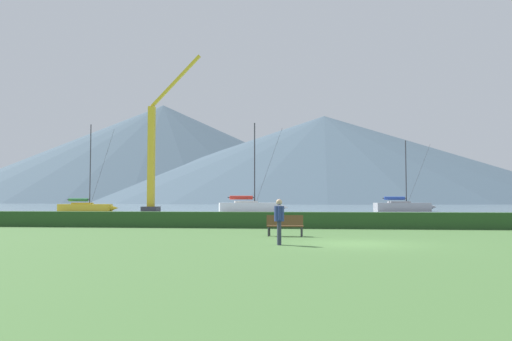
# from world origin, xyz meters

# --- Properties ---
(ground_plane) EXTENTS (1000.00, 1000.00, 0.00)m
(ground_plane) POSITION_xyz_m (0.00, 0.00, 0.00)
(ground_plane) COLOR #477038
(harbor_water) EXTENTS (320.00, 246.00, 0.00)m
(harbor_water) POSITION_xyz_m (0.00, 137.00, 0.00)
(harbor_water) COLOR gray
(harbor_water) RESTS_ON ground_plane
(hedge_line) EXTENTS (80.00, 1.20, 0.92)m
(hedge_line) POSITION_xyz_m (0.00, 11.00, 0.46)
(hedge_line) COLOR #284C23
(hedge_line) RESTS_ON ground_plane
(sailboat_slip_0) EXTENTS (9.17, 3.80, 10.31)m
(sailboat_slip_0) POSITION_xyz_m (10.54, 60.05, 0.74)
(sailboat_slip_0) COLOR #9E9EA3
(sailboat_slip_0) RESTS_ON harbor_water
(sailboat_slip_3) EXTENTS (9.48, 4.58, 11.98)m
(sailboat_slip_3) POSITION_xyz_m (-10.57, 51.01, 0.78)
(sailboat_slip_3) COLOR white
(sailboat_slip_3) RESTS_ON harbor_water
(sailboat_slip_5) EXTENTS (8.06, 3.20, 11.96)m
(sailboat_slip_5) POSITION_xyz_m (-32.93, 49.78, 0.68)
(sailboat_slip_5) COLOR gold
(sailboat_slip_5) RESTS_ON harbor_water
(park_bench_near_path) EXTENTS (1.63, 0.51, 0.95)m
(park_bench_near_path) POSITION_xyz_m (-2.82, 3.76, 0.53)
(park_bench_near_path) COLOR brown
(park_bench_near_path) RESTS_ON ground_plane
(person_seated_viewer) EXTENTS (0.36, 0.56, 1.65)m
(person_seated_viewer) POSITION_xyz_m (-2.73, -0.85, 0.97)
(person_seated_viewer) COLOR #2D3347
(person_seated_viewer) RESTS_ON ground_plane
(dock_crane) EXTENTS (7.35, 2.00, 20.13)m
(dock_crane) POSITION_xyz_m (-22.40, 46.12, 6.35)
(dock_crane) COLOR #333338
(dock_crane) RESTS_ON ground_plane
(distant_hill_west_ridge) EXTENTS (319.58, 319.58, 56.54)m
(distant_hill_west_ridge) POSITION_xyz_m (1.12, 332.45, 28.27)
(distant_hill_west_ridge) COLOR #425666
(distant_hill_west_ridge) RESTS_ON ground_plane
(distant_hill_central_peak) EXTENTS (318.65, 318.65, 73.49)m
(distant_hill_central_peak) POSITION_xyz_m (-119.70, 374.09, 36.75)
(distant_hill_central_peak) COLOR #425666
(distant_hill_central_peak) RESTS_ON ground_plane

